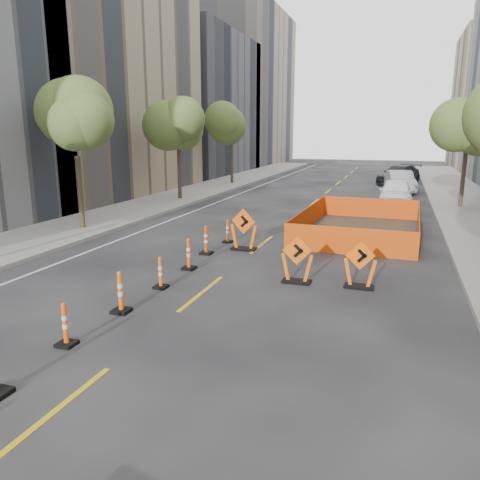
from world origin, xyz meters
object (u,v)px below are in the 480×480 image
(parked_car_near, at_px, (396,193))
(chevron_sign_right, at_px, (360,265))
(channelizer_6, at_px, (189,254))
(channelizer_5, at_px, (160,273))
(channelizer_7, at_px, (206,240))
(channelizer_3, at_px, (65,324))
(parked_car_far, at_px, (399,175))
(chevron_sign_center, at_px, (297,260))
(chevron_sign_left, at_px, (244,229))
(channelizer_4, at_px, (120,292))
(parked_car_mid, at_px, (400,182))
(channelizer_8, at_px, (228,231))

(parked_car_near, bearing_deg, chevron_sign_right, -93.06)
(channelizer_6, height_order, chevron_sign_right, chevron_sign_right)
(channelizer_5, xyz_separation_m, chevron_sign_right, (5.34, 1.84, 0.22))
(channelizer_5, xyz_separation_m, channelizer_7, (-0.24, 3.92, 0.07))
(channelizer_3, bearing_deg, parked_car_far, 79.64)
(channelizer_7, xyz_separation_m, parked_car_far, (6.46, 26.78, 0.26))
(channelizer_3, height_order, chevron_sign_center, chevron_sign_center)
(chevron_sign_left, bearing_deg, channelizer_5, -91.06)
(channelizer_5, distance_m, parked_car_far, 31.32)
(parked_car_far, bearing_deg, parked_car_near, -69.44)
(channelizer_4, height_order, parked_car_mid, parked_car_mid)
(chevron_sign_right, relative_size, parked_car_near, 0.29)
(channelizer_6, distance_m, chevron_sign_right, 5.38)
(channelizer_4, height_order, chevron_sign_center, chevron_sign_center)
(channelizer_6, xyz_separation_m, chevron_sign_left, (0.88, 3.01, 0.28))
(channelizer_5, height_order, channelizer_6, channelizer_6)
(channelizer_5, xyz_separation_m, channelizer_6, (-0.03, 1.96, 0.05))
(channelizer_5, relative_size, chevron_sign_left, 0.59)
(channelizer_4, relative_size, channelizer_7, 0.99)
(chevron_sign_left, height_order, parked_car_far, parked_car_far)
(channelizer_6, bearing_deg, parked_car_near, 68.93)
(channelizer_3, relative_size, parked_car_far, 0.17)
(channelizer_3, bearing_deg, parked_car_mid, 77.47)
(channelizer_5, relative_size, parked_car_near, 0.19)
(chevron_sign_left, height_order, parked_car_mid, chevron_sign_left)
(channelizer_5, height_order, chevron_sign_right, chevron_sign_right)
(channelizer_6, bearing_deg, channelizer_5, -89.13)
(chevron_sign_left, distance_m, parked_car_mid, 20.77)
(chevron_sign_center, relative_size, parked_car_far, 0.26)
(channelizer_5, relative_size, parked_car_mid, 0.19)
(channelizer_7, bearing_deg, chevron_sign_center, -29.90)
(chevron_sign_left, bearing_deg, chevron_sign_center, -41.46)
(parked_car_mid, distance_m, parked_car_far, 5.69)
(channelizer_4, distance_m, chevron_sign_right, 6.60)
(chevron_sign_left, bearing_deg, channelizer_3, -87.51)
(channelizer_8, bearing_deg, chevron_sign_left, -42.74)
(parked_car_far, bearing_deg, channelizer_8, -83.35)
(channelizer_5, height_order, parked_car_mid, parked_car_mid)
(channelizer_4, distance_m, channelizer_8, 7.83)
(channelizer_4, relative_size, parked_car_far, 0.19)
(channelizer_3, bearing_deg, chevron_sign_left, 83.85)
(chevron_sign_right, bearing_deg, parked_car_far, 73.77)
(parked_car_near, distance_m, parked_car_far, 12.78)
(channelizer_5, bearing_deg, channelizer_8, 91.28)
(channelizer_4, bearing_deg, parked_car_mid, 76.71)
(channelizer_7, relative_size, parked_car_far, 0.20)
(channelizer_4, bearing_deg, channelizer_6, 89.78)
(parked_car_near, xyz_separation_m, parked_car_mid, (0.20, 7.09, -0.03))
(chevron_sign_center, bearing_deg, channelizer_3, -132.59)
(channelizer_6, distance_m, chevron_sign_center, 3.60)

